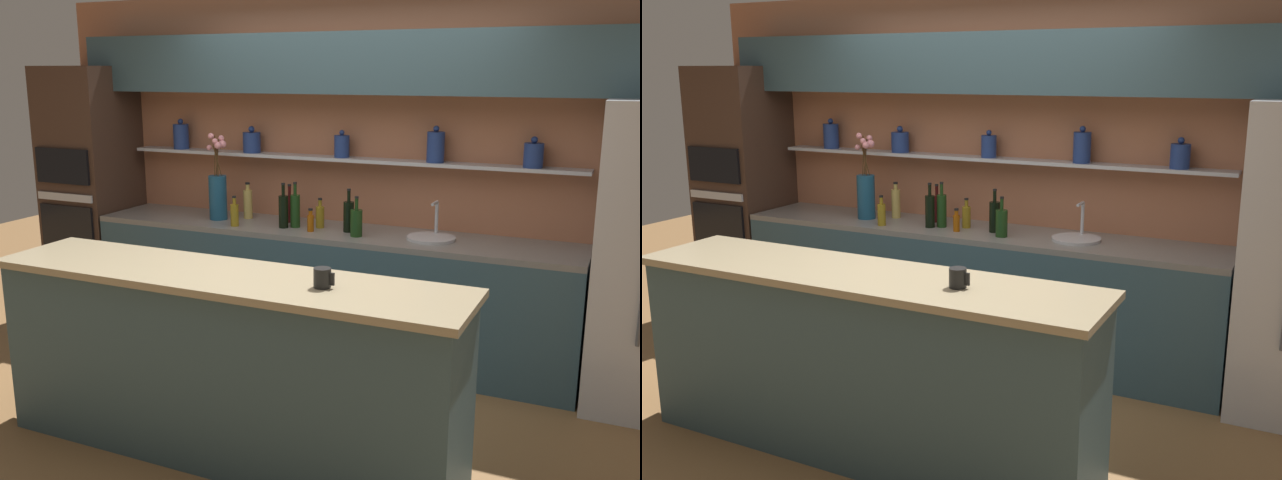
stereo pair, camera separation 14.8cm
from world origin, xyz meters
TOP-DOWN VIEW (x-y plane):
  - ground_plane at (0.00, 0.00)m, footprint 12.00×12.00m
  - back_wall_unit at (-0.00, 1.53)m, footprint 5.20×0.44m
  - back_counter_unit at (-0.13, 1.24)m, footprint 3.64×0.62m
  - island_counter at (0.00, -0.35)m, footprint 2.62×0.61m
  - oven_tower at (-2.28, 1.24)m, footprint 0.63×0.64m
  - flower_vase at (-1.03, 1.22)m, footprint 0.14×0.14m
  - sink_fixture at (0.66, 1.25)m, footprint 0.33×0.33m
  - bottle_wine_0 at (-0.36, 1.21)m, footprint 0.07×0.07m
  - bottle_wine_1 at (-0.43, 1.16)m, footprint 0.07×0.07m
  - bottle_wine_2 at (0.16, 1.12)m, footprint 0.08×0.08m
  - bottle_wine_3 at (-0.48, 1.35)m, footprint 0.07×0.07m
  - bottle_wine_4 at (0.05, 1.23)m, footprint 0.08×0.08m
  - bottle_oil_5 at (-0.19, 1.27)m, footprint 0.06×0.06m
  - bottle_oil_6 at (-0.79, 1.06)m, footprint 0.06×0.06m
  - bottle_spirit_7 at (-0.84, 1.35)m, footprint 0.07×0.07m
  - bottle_sauce_8 at (-0.20, 1.13)m, footprint 0.05×0.05m
  - coffee_mug at (0.57, -0.36)m, footprint 0.11×0.09m

SIDE VIEW (x-z plane):
  - ground_plane at x=0.00m, z-range 0.00..0.00m
  - back_counter_unit at x=-0.13m, z-range 0.00..0.92m
  - island_counter at x=0.00m, z-range 0.00..1.02m
  - sink_fixture at x=0.66m, z-range 0.82..1.07m
  - bottle_sauce_8 at x=-0.20m, z-range 0.91..1.07m
  - bottle_oil_5 at x=-0.19m, z-range 0.90..1.12m
  - bottle_oil_6 at x=-0.79m, z-range 0.90..1.12m
  - bottle_wine_2 at x=0.16m, z-range 0.88..1.16m
  - bottle_wine_3 at x=-0.48m, z-range 0.88..1.17m
  - bottle_wine_4 at x=0.05m, z-range 0.88..1.19m
  - oven_tower at x=-2.28m, z-range 0.00..2.08m
  - bottle_spirit_7 at x=-0.84m, z-range 0.90..1.18m
  - bottle_wine_1 at x=-0.43m, z-range 0.88..1.21m
  - bottle_wine_0 at x=-0.36m, z-range 0.88..1.21m
  - coffee_mug at x=0.57m, z-range 1.02..1.12m
  - flower_vase at x=-1.03m, z-range 0.80..1.47m
  - back_wall_unit at x=0.00m, z-range 0.25..2.85m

